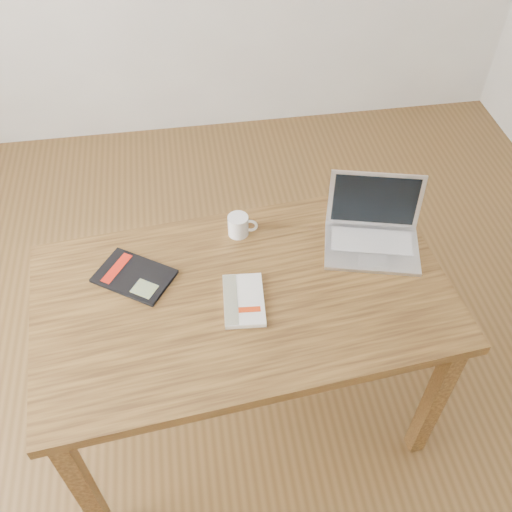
{
  "coord_description": "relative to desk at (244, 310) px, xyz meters",
  "views": [
    {
      "loc": [
        -0.06,
        -1.17,
        2.16
      ],
      "look_at": [
        0.13,
        0.02,
        0.85
      ],
      "focal_mm": 40.0,
      "sensor_mm": 36.0,
      "label": 1
    }
  ],
  "objects": [
    {
      "name": "room",
      "position": [
        -0.15,
        0.04,
        0.69
      ],
      "size": [
        4.04,
        4.04,
        2.7
      ],
      "color": "brown",
      "rests_on": "ground"
    },
    {
      "name": "desk",
      "position": [
        0.0,
        0.0,
        0.0
      ],
      "size": [
        1.38,
        0.87,
        0.75
      ],
      "rotation": [
        0.0,
        0.0,
        0.09
      ],
      "color": "brown",
      "rests_on": "ground"
    },
    {
      "name": "white_guidebook",
      "position": [
        -0.0,
        -0.04,
        0.1
      ],
      "size": [
        0.14,
        0.21,
        0.02
      ],
      "rotation": [
        0.0,
        0.0,
        -0.08
      ],
      "color": "silver",
      "rests_on": "desk"
    },
    {
      "name": "black_guidebook",
      "position": [
        -0.34,
        0.12,
        0.1
      ],
      "size": [
        0.29,
        0.27,
        0.01
      ],
      "rotation": [
        0.0,
        0.0,
        0.98
      ],
      "color": "black",
      "rests_on": "desk"
    },
    {
      "name": "laptop",
      "position": [
        0.47,
        0.16,
        0.14
      ],
      "size": [
        0.37,
        0.32,
        0.22
      ],
      "rotation": [
        0.0,
        0.0,
        -0.25
      ],
      "color": "silver",
      "rests_on": "desk"
    },
    {
      "name": "coffee_mug",
      "position": [
        0.02,
        0.27,
        0.13
      ],
      "size": [
        0.1,
        0.07,
        0.08
      ],
      "rotation": [
        0.0,
        0.0,
        -0.19
      ],
      "color": "white",
      "rests_on": "desk"
    }
  ]
}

